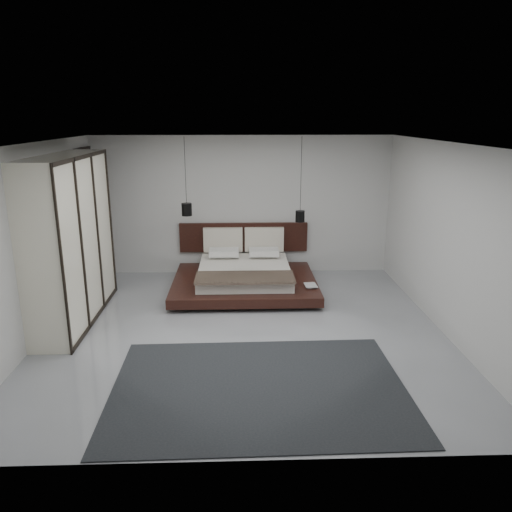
{
  "coord_description": "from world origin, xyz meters",
  "views": [
    {
      "loc": [
        -0.07,
        -7.04,
        3.16
      ],
      "look_at": [
        0.22,
        1.2,
        0.84
      ],
      "focal_mm": 35.0,
      "sensor_mm": 36.0,
      "label": 1
    }
  ],
  "objects_px": {
    "pendant_left": "(187,209)",
    "pendant_right": "(300,216)",
    "bed": "(244,275)",
    "lattice_screen": "(88,217)",
    "wardrobe": "(70,240)",
    "rug": "(259,388)"
  },
  "relations": [
    {
      "from": "bed",
      "to": "pendant_right",
      "type": "xyz_separation_m",
      "value": [
        1.08,
        0.4,
        1.04
      ]
    },
    {
      "from": "bed",
      "to": "wardrobe",
      "type": "relative_size",
      "value": 0.99
    },
    {
      "from": "bed",
      "to": "lattice_screen",
      "type": "bearing_deg",
      "value": 169.78
    },
    {
      "from": "pendant_left",
      "to": "wardrobe",
      "type": "xyz_separation_m",
      "value": [
        -1.64,
        -1.73,
        -0.16
      ]
    },
    {
      "from": "bed",
      "to": "pendant_right",
      "type": "height_order",
      "value": "pendant_right"
    },
    {
      "from": "bed",
      "to": "pendant_right",
      "type": "distance_m",
      "value": 1.55
    },
    {
      "from": "pendant_left",
      "to": "rug",
      "type": "height_order",
      "value": "pendant_left"
    },
    {
      "from": "lattice_screen",
      "to": "pendant_right",
      "type": "xyz_separation_m",
      "value": [
        4.05,
        -0.14,
        0.02
      ]
    },
    {
      "from": "lattice_screen",
      "to": "pendant_left",
      "type": "distance_m",
      "value": 1.9
    },
    {
      "from": "pendant_left",
      "to": "pendant_right",
      "type": "xyz_separation_m",
      "value": [
        2.16,
        0.0,
        -0.14
      ]
    },
    {
      "from": "lattice_screen",
      "to": "pendant_right",
      "type": "bearing_deg",
      "value": -1.95
    },
    {
      "from": "bed",
      "to": "pendant_left",
      "type": "height_order",
      "value": "pendant_left"
    },
    {
      "from": "lattice_screen",
      "to": "rug",
      "type": "distance_m",
      "value": 5.34
    },
    {
      "from": "bed",
      "to": "pendant_left",
      "type": "relative_size",
      "value": 1.79
    },
    {
      "from": "bed",
      "to": "pendant_left",
      "type": "xyz_separation_m",
      "value": [
        -1.08,
        0.4,
        1.18
      ]
    },
    {
      "from": "pendant_left",
      "to": "wardrobe",
      "type": "relative_size",
      "value": 0.55
    },
    {
      "from": "pendant_right",
      "to": "lattice_screen",
      "type": "bearing_deg",
      "value": 178.05
    },
    {
      "from": "lattice_screen",
      "to": "wardrobe",
      "type": "height_order",
      "value": "wardrobe"
    },
    {
      "from": "lattice_screen",
      "to": "wardrobe",
      "type": "bearing_deg",
      "value": -82.32
    },
    {
      "from": "pendant_left",
      "to": "pendant_right",
      "type": "bearing_deg",
      "value": 0.0
    },
    {
      "from": "lattice_screen",
      "to": "pendant_right",
      "type": "distance_m",
      "value": 4.05
    },
    {
      "from": "lattice_screen",
      "to": "bed",
      "type": "xyz_separation_m",
      "value": [
        2.97,
        -0.54,
        -1.02
      ]
    }
  ]
}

